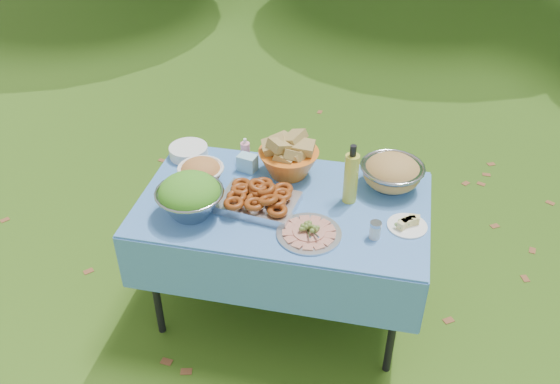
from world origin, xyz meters
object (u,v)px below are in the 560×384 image
at_px(pasta_bowl_steel, 392,172).
at_px(oil_bottle, 351,174).
at_px(bread_bowl, 289,157).
at_px(picnic_table, 283,257).
at_px(plate_stack, 189,151).
at_px(charcuterie_platter, 309,229).
at_px(salad_bowl, 190,196).

relative_size(pasta_bowl_steel, oil_bottle, 1.01).
xyz_separation_m(bread_bowl, oil_bottle, (0.35, -0.17, 0.05)).
xyz_separation_m(picnic_table, oil_bottle, (0.33, 0.08, 0.54)).
xyz_separation_m(plate_stack, pasta_bowl_steel, (1.13, -0.06, 0.06)).
bearing_deg(picnic_table, pasta_bowl_steel, 26.03).
xyz_separation_m(plate_stack, charcuterie_platter, (0.78, -0.54, 0.00)).
height_order(bread_bowl, charcuterie_platter, bread_bowl).
distance_m(salad_bowl, plate_stack, 0.54).
bearing_deg(plate_stack, picnic_table, -27.00).
height_order(charcuterie_platter, oil_bottle, oil_bottle).
height_order(pasta_bowl_steel, oil_bottle, oil_bottle).
bearing_deg(salad_bowl, charcuterie_platter, -3.40).
xyz_separation_m(picnic_table, pasta_bowl_steel, (0.52, 0.26, 0.47)).
relative_size(salad_bowl, bread_bowl, 1.02).
distance_m(bread_bowl, oil_bottle, 0.39).
bearing_deg(pasta_bowl_steel, oil_bottle, -139.09).
bearing_deg(oil_bottle, pasta_bowl_steel, 40.91).
bearing_deg(plate_stack, charcuterie_platter, -34.39).
bearing_deg(bread_bowl, salad_bowl, -131.73).
relative_size(plate_stack, bread_bowl, 0.67).
height_order(salad_bowl, pasta_bowl_steel, salad_bowl).
bearing_deg(charcuterie_platter, bread_bowl, 112.19).
distance_m(bread_bowl, pasta_bowl_steel, 0.55).
bearing_deg(pasta_bowl_steel, charcuterie_platter, -126.20).
relative_size(charcuterie_platter, oil_bottle, 0.95).
height_order(plate_stack, oil_bottle, oil_bottle).
bearing_deg(salad_bowl, pasta_bowl_steel, 25.16).
relative_size(pasta_bowl_steel, charcuterie_platter, 1.06).
xyz_separation_m(bread_bowl, charcuterie_platter, (0.20, -0.48, -0.07)).
xyz_separation_m(charcuterie_platter, oil_bottle, (0.15, 0.31, 0.13)).
xyz_separation_m(pasta_bowl_steel, oil_bottle, (-0.20, -0.17, 0.08)).
relative_size(salad_bowl, charcuterie_platter, 1.06).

